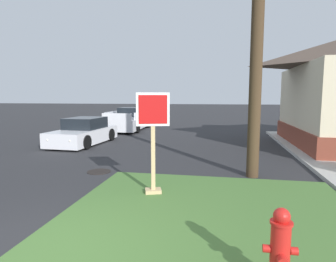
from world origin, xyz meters
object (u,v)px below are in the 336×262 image
at_px(stop_sign, 153,145).
at_px(parked_sedan_white, 84,133).
at_px(utility_pole, 258,14).
at_px(fire_hydrant, 280,250).
at_px(manhole_cover, 99,172).
at_px(pickup_truck_white, 130,121).

relative_size(stop_sign, parked_sedan_white, 0.55).
bearing_deg(parked_sedan_white, utility_pole, -30.88).
relative_size(fire_hydrant, manhole_cover, 1.35).
relative_size(parked_sedan_white, pickup_truck_white, 0.75).
bearing_deg(parked_sedan_white, pickup_truck_white, 87.11).
xyz_separation_m(manhole_cover, parked_sedan_white, (-2.84, 4.70, 0.53)).
bearing_deg(stop_sign, pickup_truck_white, 110.42).
xyz_separation_m(parked_sedan_white, utility_pole, (7.33, -4.38, 3.90)).
distance_m(stop_sign, manhole_cover, 2.99).
distance_m(parked_sedan_white, utility_pole, 9.39).
bearing_deg(fire_hydrant, parked_sedan_white, 127.27).
distance_m(fire_hydrant, manhole_cover, 6.35).
height_order(fire_hydrant, manhole_cover, fire_hydrant).
bearing_deg(manhole_cover, parked_sedan_white, 121.15).
bearing_deg(utility_pole, manhole_cover, -175.99).
bearing_deg(fire_hydrant, manhole_cover, 132.57).
relative_size(stop_sign, utility_pole, 0.26).
xyz_separation_m(fire_hydrant, manhole_cover, (-4.28, 4.66, -0.52)).
bearing_deg(pickup_truck_white, manhole_cover, -76.69).
relative_size(pickup_truck_white, utility_pole, 0.64).
bearing_deg(manhole_cover, utility_pole, 4.01).
bearing_deg(manhole_cover, stop_sign, -39.82).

